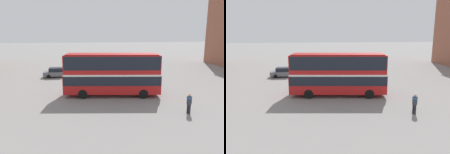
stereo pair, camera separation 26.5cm
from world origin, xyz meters
The scene contains 5 objects.
ground_plane centered at (0.00, 0.00, 0.00)m, with size 240.00×240.00×0.00m, color gray.
double_decker_bus centered at (-1.27, -0.79, 2.64)m, with size 10.54×3.80×4.63m.
pedestrian_foreground centered at (4.55, -7.10, 1.09)m, with size 0.49×0.49×1.79m.
parked_car_kerb_near centered at (-8.34, 10.14, 0.74)m, with size 4.32×1.84×1.50m.
parked_car_kerb_far centered at (4.40, 10.90, 0.82)m, with size 4.78×2.62×1.59m.
Camera 2 is at (-4.06, -23.92, 6.95)m, focal length 35.00 mm.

